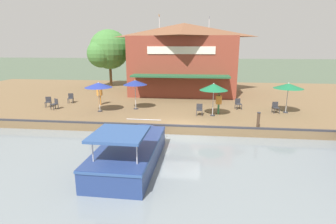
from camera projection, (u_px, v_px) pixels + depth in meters
ground_plane at (181, 136)px, 16.73m from camera, size 220.00×220.00×0.00m
quay_deck at (188, 98)px, 27.25m from camera, size 22.00×56.00×0.60m
quay_edge_fender at (181, 126)px, 16.66m from camera, size 0.20×50.40×0.10m
waterfront_restaurant at (183, 58)px, 28.76m from camera, size 10.61×11.15×8.31m
patio_umbrella_far_corner at (214, 87)px, 18.74m from camera, size 2.03×2.03×2.42m
patio_umbrella_mid_patio_right at (98, 85)px, 20.03m from camera, size 2.10×2.10×2.31m
patio_umbrella_mid_patio_left at (135, 83)px, 20.79m from camera, size 1.90×1.90×2.40m
patio_umbrella_by_entrance at (288, 86)px, 19.63m from camera, size 2.17×2.17×2.31m
cafe_chair_far_corner_seat at (199, 109)px, 19.27m from camera, size 0.44×0.44×0.85m
cafe_chair_back_row_seat at (48, 101)px, 21.97m from camera, size 0.55×0.55×0.85m
cafe_chair_facing_river at (71, 98)px, 23.54m from camera, size 0.54×0.54×0.85m
cafe_chair_under_first_umbrella at (238, 103)px, 21.22m from camera, size 0.54×0.54×0.85m
cafe_chair_mid_patio at (55, 103)px, 21.17m from camera, size 0.60×0.60×0.85m
cafe_chair_beside_entrance at (276, 107)px, 19.95m from camera, size 0.49×0.49×0.85m
person_mid_patio at (99, 92)px, 22.60m from camera, size 0.49×0.49×1.74m
person_near_entrance at (219, 101)px, 19.59m from camera, size 0.45×0.45×1.59m
motorboat_nearest_quay at (133, 148)px, 13.00m from camera, size 6.93×2.66×2.05m
mooring_post at (258, 120)px, 16.26m from camera, size 0.22×0.22×1.01m
tree_behind_restaurant at (141, 51)px, 31.43m from camera, size 3.86×3.67×6.33m
tree_downstream_bank at (107, 51)px, 32.43m from camera, size 5.10×4.85×7.01m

